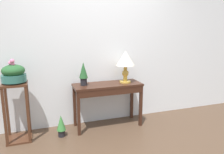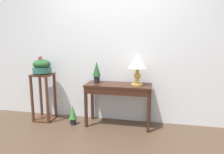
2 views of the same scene
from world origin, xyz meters
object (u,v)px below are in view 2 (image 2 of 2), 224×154
Objects in this scene: pedestal_stand_left at (44,97)px; console_table at (118,91)px; table_lamp at (138,63)px; potted_plant_on_console at (97,71)px; potted_plant_floor at (73,114)px; planter_bowl_wide at (42,66)px.

console_table is at bearing 0.08° from pedestal_stand_left.
table_lamp reaches higher than potted_plant_on_console.
console_table is 0.89m from potted_plant_floor.
console_table reaches higher than potted_plant_floor.
potted_plant_on_console is at bearing 172.17° from console_table.
potted_plant_on_console reaches higher than potted_plant_floor.
planter_bowl_wide is (-1.67, -0.03, -0.10)m from table_lamp.
pedestal_stand_left is 0.64m from potted_plant_floor.
table_lamp reaches higher than console_table.
console_table is at bearing 7.92° from potted_plant_floor.
table_lamp is 1.53× the size of planter_bowl_wide.
potted_plant_on_console reaches higher than console_table.
table_lamp is 0.71m from potted_plant_on_console.
potted_plant_floor is at bearing -10.10° from planter_bowl_wide.
potted_plant_floor is (-0.77, -0.11, -0.43)m from console_table.
table_lamp reaches higher than planter_bowl_wide.
table_lamp is 1.42× the size of potted_plant_on_console.
planter_bowl_wide is (-0.00, -0.00, 0.56)m from pedestal_stand_left.
planter_bowl_wide is at bearing -179.10° from table_lamp.
table_lamp reaches higher than potted_plant_floor.
planter_bowl_wide is at bearing -179.90° from console_table.
pedestal_stand_left is (-0.98, -0.05, -0.50)m from potted_plant_on_console.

